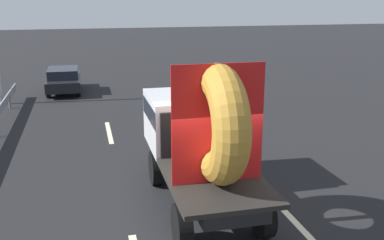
# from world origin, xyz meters

# --- Properties ---
(ground_plane) EXTENTS (120.00, 120.00, 0.00)m
(ground_plane) POSITION_xyz_m (0.00, 0.00, 0.00)
(ground_plane) COLOR black
(flatbed_truck) EXTENTS (2.02, 5.10, 3.56)m
(flatbed_truck) POSITION_xyz_m (0.04, 0.82, 1.73)
(flatbed_truck) COLOR black
(flatbed_truck) RESTS_ON ground_plane
(distant_sedan) EXTENTS (1.62, 3.79, 1.23)m
(distant_sedan) POSITION_xyz_m (-3.51, 14.59, 0.66)
(distant_sedan) COLOR black
(distant_sedan) RESTS_ON ground_plane
(lane_dash_left_far) EXTENTS (0.16, 2.72, 0.01)m
(lane_dash_left_far) POSITION_xyz_m (-1.74, 6.94, 0.00)
(lane_dash_left_far) COLOR beige
(lane_dash_left_far) RESTS_ON ground_plane
(lane_dash_right_near) EXTENTS (0.16, 2.17, 0.01)m
(lane_dash_right_near) POSITION_xyz_m (1.81, -1.30, 0.00)
(lane_dash_right_near) COLOR beige
(lane_dash_right_near) RESTS_ON ground_plane
(lane_dash_right_far) EXTENTS (0.16, 2.13, 0.01)m
(lane_dash_right_far) POSITION_xyz_m (1.81, 6.94, 0.00)
(lane_dash_right_far) COLOR beige
(lane_dash_right_far) RESTS_ON ground_plane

